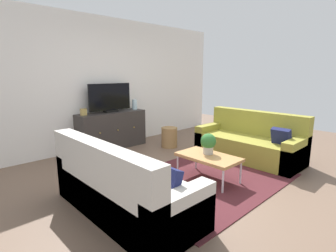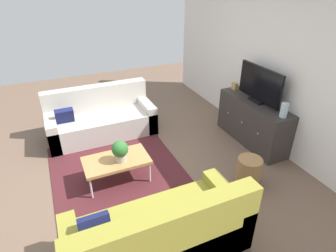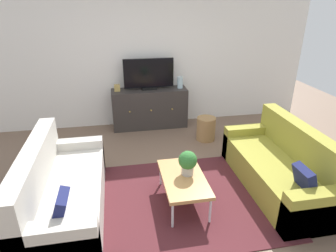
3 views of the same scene
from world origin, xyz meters
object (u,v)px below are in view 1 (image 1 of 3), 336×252
Objects in this scene: wicker_basket at (169,137)px; potted_plant at (208,143)px; flat_screen_tv at (110,98)px; glass_vase at (135,104)px; tv_console at (112,130)px; couch_left_side at (120,191)px; mantel_clock at (83,112)px; coffee_table at (208,158)px; couch_right_side at (251,143)px.

potted_plant is at bearing -115.02° from wicker_basket.
flat_screen_tv is 0.64m from glass_vase.
tv_console is at bearing 139.60° from wicker_basket.
glass_vase is (1.98, 2.37, 0.60)m from couch_left_side.
mantel_clock is at bearing 72.12° from couch_left_side.
coffee_table is 0.22m from potted_plant.
couch_left_side is 8.51× the size of glass_vase.
flat_screen_tv reaches higher than couch_right_side.
couch_left_side is at bearing -107.88° from mantel_clock.
potted_plant is 0.21× the size of tv_console.
couch_right_side is 1.36m from potted_plant.
wicker_basket is at bearing 64.98° from potted_plant.
tv_console is 1.53× the size of flat_screen_tv.
coffee_table is at bearing -73.84° from mantel_clock.
flat_screen_tv is at bearing 92.44° from coffee_table.
couch_right_side is at bearing 0.00° from couch_left_side.
mantel_clock is at bearing -178.12° from flat_screen_tv.
couch_right_side is 14.53× the size of mantel_clock.
couch_left_side is 1.57m from potted_plant.
couch_right_side is 1.40m from coffee_table.
couch_right_side is 1.30× the size of tv_console.
coffee_table is 2.57m from glass_vase.
glass_vase is at bearing 111.94° from wicker_basket.
couch_left_side reaches higher than tv_console.
couch_left_side reaches higher than coffee_table.
couch_left_side is 1.00× the size of couch_right_side.
couch_left_side is at bearing -120.05° from tv_console.
couch_right_side reaches higher than potted_plant.
coffee_table is 2.47m from tv_console.
potted_plant is at bearing 41.28° from coffee_table.
tv_console reaches higher than potted_plant.
potted_plant is at bearing -1.31° from couch_left_side.
couch_left_side is at bearing 180.00° from couch_right_side.
flat_screen_tv reaches higher than wicker_basket.
coffee_table is 2.61m from mantel_clock.
potted_plant is 2.47m from glass_vase.
mantel_clock is (-1.22, 0.00, -0.05)m from glass_vase.
flat_screen_tv reaches higher than potted_plant.
couch_left_side is 2.08× the size of coffee_table.
tv_console is at bearing 59.95° from couch_left_side.
wicker_basket is (0.93, -0.79, -0.17)m from tv_console.
coffee_table is at bearing -101.52° from glass_vase.
couch_right_side is 1.69m from wicker_basket.
wicker_basket reaches higher than coffee_table.
mantel_clock reaches higher than coffee_table.
mantel_clock reaches higher than tv_console.
potted_plant is 1.40× the size of glass_vase.
couch_left_side is 2.87m from flat_screen_tv.
glass_vase is 0.52× the size of wicker_basket.
flat_screen_tv is 2.24× the size of wicker_basket.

